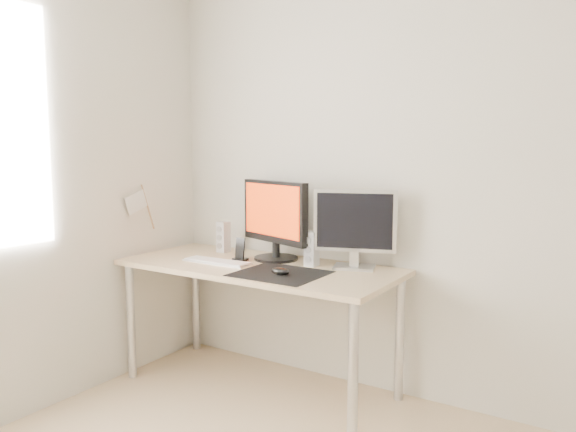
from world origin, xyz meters
The scene contains 11 objects.
wall_back centered at (0.00, 1.75, 1.25)m, with size 3.50×3.50×0.00m, color beige.
mousepad centered at (-0.70, 1.25, 0.73)m, with size 0.45×0.40×0.00m, color black.
mouse centered at (-0.68, 1.22, 0.75)m, with size 0.10×0.06×0.04m, color black.
desk centered at (-0.93, 1.38, 0.65)m, with size 1.60×0.70×0.73m.
main_monitor centered at (-0.93, 1.54, 0.98)m, with size 0.54×0.33×0.47m.
second_monitor centered at (-0.43, 1.58, 0.97)m, with size 0.44×0.22×0.43m.
speaker_left centered at (-1.34, 1.57, 0.83)m, with size 0.06×0.08×0.19m.
speaker_right centered at (-0.66, 1.51, 0.83)m, with size 0.06×0.08×0.19m.
keyboard centered at (-1.16, 1.29, 0.74)m, with size 0.42×0.13×0.02m.
phone_dock centered at (-1.08, 1.41, 0.77)m, with size 0.08×0.07×0.14m.
pennant centered at (-1.72, 1.24, 1.05)m, with size 0.01×0.23×0.29m.
Camera 1 is at (0.89, -1.16, 1.39)m, focal length 35.00 mm.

